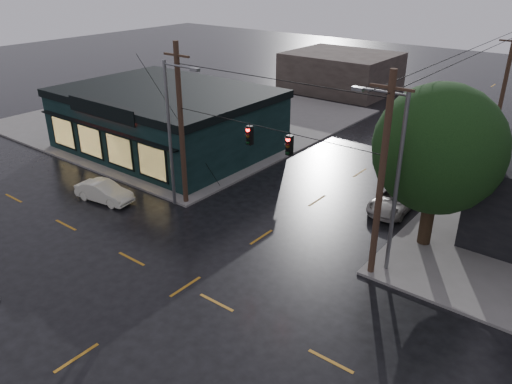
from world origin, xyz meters
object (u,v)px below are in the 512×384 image
Objects in this scene: corner_tree at (438,149)px; utility_pole_ne at (370,273)px; sedan_cream at (104,192)px; utility_pole_nw at (186,203)px; suv_silver at (394,200)px.

corner_tree is 0.87× the size of utility_pole_ne.
corner_tree is 20.42m from sedan_cream.
utility_pole_nw is 13.00m from utility_pole_ne.
suv_silver is at bearing 33.90° from utility_pole_nw.
sedan_cream is (-18.39, -7.39, -4.92)m from corner_tree.
utility_pole_ne is 17.64m from sedan_cream.
corner_tree is at bearing 76.79° from utility_pole_ne.
utility_pole_nw is (-14.02, -4.36, -5.58)m from corner_tree.
utility_pole_nw and utility_pole_ne have the same top height.
suv_silver is (10.95, 7.36, 0.65)m from utility_pole_nw.
utility_pole_nw is 1.00× the size of utility_pole_ne.
sedan_cream is at bearing -145.27° from utility_pole_nw.
utility_pole_nw is at bearing 180.00° from utility_pole_ne.
utility_pole_nw is 5.36m from sedan_cream.
corner_tree is 15.71m from utility_pole_nw.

